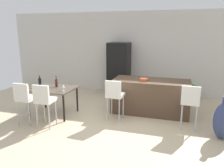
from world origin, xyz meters
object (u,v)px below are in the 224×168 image
at_px(bar_chair_left, 115,94).
at_px(potted_plant, 192,91).
at_px(wine_glass_left, 63,86).
at_px(refrigerator, 119,69).
at_px(dining_chair_near, 25,97).
at_px(dining_table, 53,91).
at_px(fruit_bowl, 144,79).
at_px(wine_bottle_far, 40,82).
at_px(dining_chair_far, 44,99).
at_px(wine_bottle_corner, 56,83).
at_px(kitchen_island, 151,96).
at_px(bar_chair_middle, 190,100).
at_px(floor_vase, 223,121).

height_order(bar_chair_left, potted_plant, bar_chair_left).
relative_size(wine_glass_left, refrigerator, 0.09).
xyz_separation_m(dining_chair_near, wine_glass_left, (0.70, 0.61, 0.17)).
height_order(dining_table, fruit_bowl, fruit_bowl).
xyz_separation_m(bar_chair_left, dining_chair_near, (-1.97, -0.89, 0.00)).
xyz_separation_m(wine_bottle_far, refrigerator, (1.59, 2.39, 0.06)).
distance_m(bar_chair_left, potted_plant, 3.07).
distance_m(dining_chair_near, dining_chair_far, 0.53).
relative_size(bar_chair_left, dining_chair_near, 1.00).
height_order(bar_chair_left, refrigerator, refrigerator).
xyz_separation_m(bar_chair_left, refrigerator, (-0.53, 2.34, 0.22)).
distance_m(dining_table, wine_bottle_corner, 0.24).
relative_size(kitchen_island, dining_chair_near, 1.97).
xyz_separation_m(kitchen_island, bar_chair_middle, (0.99, -0.84, 0.24)).
height_order(wine_bottle_far, fruit_bowl, wine_bottle_far).
height_order(dining_chair_near, wine_glass_left, dining_chair_near).
height_order(dining_chair_near, wine_bottle_corner, wine_bottle_corner).
xyz_separation_m(wine_bottle_far, fruit_bowl, (2.72, 0.77, 0.09)).
bearing_deg(floor_vase, dining_table, 176.99).
xyz_separation_m(bar_chair_left, bar_chair_middle, (1.79, -0.00, 0.00)).
relative_size(bar_chair_left, potted_plant, 1.93).
relative_size(bar_chair_left, dining_chair_far, 1.00).
relative_size(kitchen_island, fruit_bowl, 9.24).
xyz_separation_m(dining_table, fruit_bowl, (2.32, 0.79, 0.29)).
bearing_deg(dining_table, dining_chair_near, -108.13).
bearing_deg(dining_chair_near, wine_glass_left, 41.19).
xyz_separation_m(dining_chair_far, wine_glass_left, (0.17, 0.61, 0.17)).
bearing_deg(dining_chair_near, dining_table, 71.87).
relative_size(dining_chair_far, wine_bottle_corner, 3.37).
bearing_deg(dining_chair_near, dining_chair_far, 0.00).
bearing_deg(fruit_bowl, wine_bottle_corner, -163.91).
bearing_deg(refrigerator, dining_chair_near, -114.14).
bearing_deg(wine_bottle_corner, dining_chair_near, -107.89).
bearing_deg(wine_bottle_far, bar_chair_middle, 0.84).
relative_size(bar_chair_middle, dining_chair_far, 1.00).
bearing_deg(bar_chair_left, refrigerator, 102.66).
bearing_deg(dining_table, wine_bottle_corner, 73.53).
relative_size(floor_vase, potted_plant, 1.70).
distance_m(bar_chair_middle, wine_bottle_far, 3.90).
distance_m(wine_bottle_corner, floor_vase, 4.15).
distance_m(wine_bottle_far, fruit_bowl, 2.83).
xyz_separation_m(dining_chair_far, wine_bottle_far, (-0.67, 0.83, 0.17)).
relative_size(wine_bottle_far, fruit_bowl, 1.38).
relative_size(dining_chair_near, wine_glass_left, 6.03).
distance_m(wine_bottle_far, potted_plant, 4.75).
bearing_deg(kitchen_island, potted_plant, 51.98).
bearing_deg(floor_vase, wine_glass_left, 179.61).
xyz_separation_m(bar_chair_middle, fruit_bowl, (-1.18, 0.71, 0.26)).
bearing_deg(bar_chair_left, floor_vase, -7.00).
relative_size(kitchen_island, wine_bottle_corner, 6.64).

